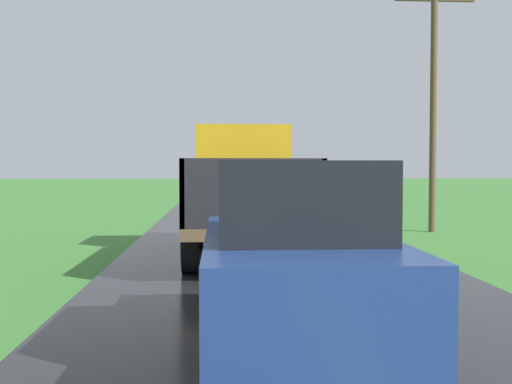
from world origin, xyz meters
name	(u,v)px	position (x,y,z in m)	size (l,w,h in m)	color
banana_truck_near	(245,189)	(-0.54, 12.15, 1.46)	(2.38, 5.82, 2.80)	#2D2D30
utility_pole_roadside	(433,98)	(5.25, 16.86, 3.98)	(2.37, 0.20, 7.29)	brown
following_car	(293,257)	(-0.38, 4.91, 1.07)	(1.74, 4.10, 1.92)	navy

